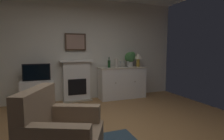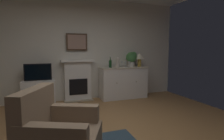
{
  "view_description": "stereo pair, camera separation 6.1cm",
  "coord_description": "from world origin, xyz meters",
  "px_view_note": "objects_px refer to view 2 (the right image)",
  "views": [
    {
      "loc": [
        -0.97,
        -2.34,
        1.35
      ],
      "look_at": [
        0.17,
        0.65,
        1.0
      ],
      "focal_mm": 28.76,
      "sensor_mm": 36.0,
      "label": 1
    },
    {
      "loc": [
        -0.91,
        -2.36,
        1.35
      ],
      "look_at": [
        0.17,
        0.65,
        1.0
      ],
      "focal_mm": 28.76,
      "sensor_mm": 36.0,
      "label": 2
    }
  ],
  "objects_px": {
    "framed_picture": "(77,42)",
    "tv_set": "(38,72)",
    "potted_plant_small": "(132,58)",
    "armchair": "(58,135)",
    "vase_decorative": "(118,62)",
    "tv_cabinet": "(39,93)",
    "sideboard_cabinet": "(123,83)",
    "wine_glass_center": "(126,63)",
    "wine_glass_right": "(129,63)",
    "table_lamp": "(139,57)",
    "fireplace_unit": "(78,80)",
    "wine_glass_left": "(122,63)",
    "wine_bottle": "(110,64)"
  },
  "relations": [
    {
      "from": "framed_picture",
      "to": "tv_set",
      "type": "xyz_separation_m",
      "value": [
        -0.98,
        -0.23,
        -0.74
      ]
    },
    {
      "from": "potted_plant_small",
      "to": "armchair",
      "type": "height_order",
      "value": "potted_plant_small"
    },
    {
      "from": "vase_decorative",
      "to": "tv_set",
      "type": "height_order",
      "value": "vase_decorative"
    },
    {
      "from": "tv_cabinet",
      "to": "sideboard_cabinet",
      "type": "bearing_deg",
      "value": -0.39
    },
    {
      "from": "potted_plant_small",
      "to": "armchair",
      "type": "xyz_separation_m",
      "value": [
        -2.2,
        -2.6,
        -0.76
      ]
    },
    {
      "from": "wine_glass_center",
      "to": "wine_glass_right",
      "type": "xyz_separation_m",
      "value": [
        0.11,
        -0.02,
        0.0
      ]
    },
    {
      "from": "table_lamp",
      "to": "vase_decorative",
      "type": "distance_m",
      "value": 0.71
    },
    {
      "from": "sideboard_cabinet",
      "to": "tv_set",
      "type": "xyz_separation_m",
      "value": [
        -2.23,
        -0.01,
        0.39
      ]
    },
    {
      "from": "wine_glass_right",
      "to": "tv_set",
      "type": "bearing_deg",
      "value": 178.9
    },
    {
      "from": "fireplace_unit",
      "to": "wine_glass_center",
      "type": "height_order",
      "value": "fireplace_unit"
    },
    {
      "from": "sideboard_cabinet",
      "to": "wine_glass_right",
      "type": "bearing_deg",
      "value": -19.37
    },
    {
      "from": "framed_picture",
      "to": "table_lamp",
      "type": "relative_size",
      "value": 1.37
    },
    {
      "from": "table_lamp",
      "to": "wine_glass_right",
      "type": "distance_m",
      "value": 0.38
    },
    {
      "from": "sideboard_cabinet",
      "to": "tv_set",
      "type": "relative_size",
      "value": 2.17
    },
    {
      "from": "wine_glass_center",
      "to": "potted_plant_small",
      "type": "bearing_deg",
      "value": 20.1
    },
    {
      "from": "wine_glass_right",
      "to": "vase_decorative",
      "type": "distance_m",
      "value": 0.35
    },
    {
      "from": "wine_glass_left",
      "to": "wine_glass_center",
      "type": "bearing_deg",
      "value": 0.01
    },
    {
      "from": "framed_picture",
      "to": "armchair",
      "type": "distance_m",
      "value": 3.1
    },
    {
      "from": "table_lamp",
      "to": "wine_glass_right",
      "type": "height_order",
      "value": "table_lamp"
    },
    {
      "from": "fireplace_unit",
      "to": "framed_picture",
      "type": "distance_m",
      "value": 1.03
    },
    {
      "from": "sideboard_cabinet",
      "to": "vase_decorative",
      "type": "xyz_separation_m",
      "value": [
        -0.2,
        -0.05,
        0.58
      ]
    },
    {
      "from": "table_lamp",
      "to": "vase_decorative",
      "type": "xyz_separation_m",
      "value": [
        -0.7,
        -0.05,
        -0.14
      ]
    },
    {
      "from": "table_lamp",
      "to": "tv_set",
      "type": "bearing_deg",
      "value": -179.83
    },
    {
      "from": "sideboard_cabinet",
      "to": "vase_decorative",
      "type": "height_order",
      "value": "vase_decorative"
    },
    {
      "from": "framed_picture",
      "to": "table_lamp",
      "type": "bearing_deg",
      "value": -7.21
    },
    {
      "from": "fireplace_unit",
      "to": "wine_bottle",
      "type": "bearing_deg",
      "value": -11.64
    },
    {
      "from": "wine_bottle",
      "to": "tv_cabinet",
      "type": "height_order",
      "value": "wine_bottle"
    },
    {
      "from": "wine_glass_right",
      "to": "tv_set",
      "type": "height_order",
      "value": "wine_glass_right"
    },
    {
      "from": "table_lamp",
      "to": "potted_plant_small",
      "type": "distance_m",
      "value": 0.23
    },
    {
      "from": "vase_decorative",
      "to": "tv_cabinet",
      "type": "xyz_separation_m",
      "value": [
        -2.04,
        0.06,
        -0.71
      ]
    },
    {
      "from": "potted_plant_small",
      "to": "armchair",
      "type": "relative_size",
      "value": 0.41
    },
    {
      "from": "vase_decorative",
      "to": "potted_plant_small",
      "type": "distance_m",
      "value": 0.49
    },
    {
      "from": "wine_glass_right",
      "to": "tv_set",
      "type": "relative_size",
      "value": 0.27
    },
    {
      "from": "fireplace_unit",
      "to": "framed_picture",
      "type": "height_order",
      "value": "framed_picture"
    },
    {
      "from": "table_lamp",
      "to": "vase_decorative",
      "type": "bearing_deg",
      "value": -175.9
    },
    {
      "from": "wine_bottle",
      "to": "armchair",
      "type": "relative_size",
      "value": 0.28
    },
    {
      "from": "framed_picture",
      "to": "armchair",
      "type": "height_order",
      "value": "framed_picture"
    },
    {
      "from": "tv_cabinet",
      "to": "potted_plant_small",
      "type": "relative_size",
      "value": 1.74
    },
    {
      "from": "wine_bottle",
      "to": "framed_picture",
      "type": "bearing_deg",
      "value": 165.51
    },
    {
      "from": "wine_glass_right",
      "to": "sideboard_cabinet",
      "type": "bearing_deg",
      "value": 160.63
    },
    {
      "from": "wine_glass_center",
      "to": "wine_glass_right",
      "type": "distance_m",
      "value": 0.11
    },
    {
      "from": "wine_bottle",
      "to": "tv_cabinet",
      "type": "distance_m",
      "value": 1.96
    },
    {
      "from": "wine_bottle",
      "to": "wine_glass_center",
      "type": "bearing_deg",
      "value": -4.91
    },
    {
      "from": "fireplace_unit",
      "to": "framed_picture",
      "type": "xyz_separation_m",
      "value": [
        0.0,
        0.05,
        1.03
      ]
    },
    {
      "from": "table_lamp",
      "to": "wine_glass_left",
      "type": "relative_size",
      "value": 2.42
    },
    {
      "from": "tv_set",
      "to": "wine_bottle",
      "type": "bearing_deg",
      "value": 0.24
    },
    {
      "from": "sideboard_cabinet",
      "to": "potted_plant_small",
      "type": "xyz_separation_m",
      "value": [
        0.27,
        0.05,
        0.7
      ]
    },
    {
      "from": "wine_glass_center",
      "to": "sideboard_cabinet",
      "type": "bearing_deg",
      "value": 139.04
    },
    {
      "from": "sideboard_cabinet",
      "to": "potted_plant_small",
      "type": "height_order",
      "value": "potted_plant_small"
    },
    {
      "from": "fireplace_unit",
      "to": "table_lamp",
      "type": "relative_size",
      "value": 2.75
    }
  ]
}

